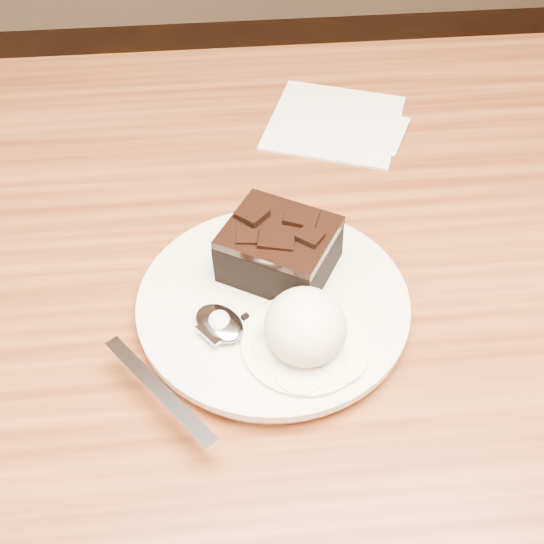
{
  "coord_description": "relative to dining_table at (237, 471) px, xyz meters",
  "views": [
    {
      "loc": [
        0.01,
        -0.42,
        1.19
      ],
      "look_at": [
        0.04,
        -0.04,
        0.79
      ],
      "focal_mm": 44.79,
      "sensor_mm": 36.0,
      "label": 1
    }
  ],
  "objects": [
    {
      "name": "dining_table",
      "position": [
        0.0,
        0.0,
        0.0
      ],
      "size": [
        1.2,
        0.8,
        0.75
      ],
      "primitive_type": null,
      "color": "#5A2B14",
      "rests_on": "floor"
    },
    {
      "name": "crumb_b",
      "position": [
        0.06,
        -0.03,
        0.39
      ],
      "size": [
        0.01,
        0.01,
        0.0
      ],
      "primitive_type": "cube",
      "rotation": [
        0.0,
        0.0,
        0.09
      ],
      "color": "black",
      "rests_on": "plate"
    },
    {
      "name": "napkin",
      "position": [
        0.14,
        0.22,
        0.38
      ],
      "size": [
        0.18,
        0.18,
        0.01
      ],
      "primitive_type": "cube",
      "rotation": [
        0.0,
        0.0,
        -0.36
      ],
      "color": "white",
      "rests_on": "dining_table"
    },
    {
      "name": "crumb_c",
      "position": [
        0.02,
        -0.07,
        0.4
      ],
      "size": [
        0.01,
        0.01,
        0.0
      ],
      "primitive_type": "cube",
      "rotation": [
        0.0,
        0.0,
        0.71
      ],
      "color": "black",
      "rests_on": "plate"
    },
    {
      "name": "crumb_d",
      "position": [
        0.07,
        -0.1,
        0.4
      ],
      "size": [
        0.01,
        0.01,
        0.0
      ],
      "primitive_type": "cube",
      "rotation": [
        0.0,
        0.0,
        0.38
      ],
      "color": "black",
      "rests_on": "plate"
    },
    {
      "name": "melt_puddle",
      "position": [
        0.06,
        -0.1,
        0.39
      ],
      "size": [
        0.1,
        0.1,
        0.0
      ],
      "primitive_type": "cylinder",
      "color": "white",
      "rests_on": "plate"
    },
    {
      "name": "brownie",
      "position": [
        0.05,
        -0.02,
        0.41
      ],
      "size": [
        0.11,
        0.11,
        0.04
      ],
      "primitive_type": "cube",
      "rotation": [
        0.0,
        0.0,
        -0.54
      ],
      "color": "black",
      "rests_on": "plate"
    },
    {
      "name": "spoon",
      "position": [
        -0.0,
        -0.08,
        0.4
      ],
      "size": [
        0.14,
        0.16,
        0.01
      ],
      "primitive_type": null,
      "rotation": [
        0.0,
        0.0,
        0.66
      ],
      "color": "silver",
      "rests_on": "plate"
    },
    {
      "name": "ice_cream_scoop",
      "position": [
        0.06,
        -0.1,
        0.42
      ],
      "size": [
        0.06,
        0.07,
        0.05
      ],
      "primitive_type": "ellipsoid",
      "color": "white",
      "rests_on": "plate"
    },
    {
      "name": "plate",
      "position": [
        0.04,
        -0.05,
        0.38
      ],
      "size": [
        0.22,
        0.22,
        0.02
      ],
      "primitive_type": "cylinder",
      "color": "white",
      "rests_on": "dining_table"
    },
    {
      "name": "crumb_a",
      "position": [
        0.06,
        -0.1,
        0.4
      ],
      "size": [
        0.01,
        0.01,
        0.0
      ],
      "primitive_type": "cube",
      "rotation": [
        0.0,
        0.0,
        1.56
      ],
      "color": "black",
      "rests_on": "plate"
    }
  ]
}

